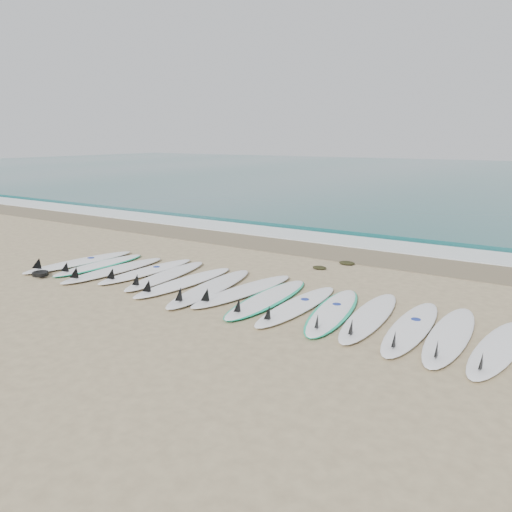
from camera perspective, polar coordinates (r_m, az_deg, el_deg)
The scene contains 23 objects.
ground at distance 9.24m, azimuth -1.78°, elevation -4.34°, with size 120.00×120.00×0.00m, color tan.
ocean at distance 40.17m, azimuth 25.61°, elevation 8.15°, with size 120.00×55.00×0.03m, color #245D60.
wet_sand_band at distance 12.72m, azimuth 8.68°, elevation 0.50°, with size 120.00×1.80×0.01m, color brown.
foam_band at distance 13.98m, azimuth 11.02°, elevation 1.64°, with size 120.00×1.40×0.04m, color silver.
wave_crest at distance 15.36m, azimuth 13.10°, elevation 2.70°, with size 120.00×1.00×0.10m, color #245D60.
surfboard_0 at distance 12.02m, azimuth -19.72°, elevation -0.64°, with size 0.90×2.77×0.35m.
surfboard_1 at distance 11.65m, azimuth -17.55°, elevation -0.98°, with size 0.64×2.40×0.30m.
surfboard_2 at distance 11.07m, azimuth -16.14°, elevation -1.56°, with size 0.70×2.66×0.34m.
surfboard_3 at distance 10.81m, azimuth -12.56°, elevation -1.70°, with size 0.70×2.57×0.32m.
surfboard_4 at distance 10.39m, azimuth -10.40°, elevation -2.22°, with size 0.76×2.59×0.33m.
surfboard_5 at distance 9.86m, azimuth -8.39°, elevation -2.99°, with size 0.73×2.65×0.33m.
surfboard_6 at distance 9.42m, azimuth -5.37°, elevation -3.66°, with size 0.87×2.85×0.36m.
surfboard_7 at distance 9.22m, azimuth -1.65°, elevation -4.00°, with size 0.93×2.71×0.34m.
surfboard_8 at distance 8.81m, azimuth 1.22°, elevation -4.90°, with size 0.68×2.63×0.33m.
surfboard_9 at distance 8.45m, azimuth 4.56°, elevation -5.71°, with size 0.60×2.54×0.32m.
surfboard_10 at distance 8.29m, azimuth 8.71°, elevation -6.28°, with size 0.99×2.58×0.32m.
surfboard_11 at distance 8.12m, azimuth 12.73°, elevation -6.80°, with size 0.71×2.63×0.33m.
surfboard_12 at distance 7.84m, azimuth 17.23°, elevation -7.85°, with size 0.60×2.59×0.33m.
surfboard_13 at distance 7.73m, azimuth 21.22°, elevation -8.48°, with size 0.61×2.64×0.34m.
surfboard_14 at distance 7.55m, azimuth 25.86°, elevation -9.51°, with size 0.75×2.48×0.31m.
seaweed_near at distance 11.03m, azimuth 7.27°, elevation -1.32°, with size 0.32×0.25×0.06m, color black.
seaweed_far at distance 11.52m, azimuth 10.34°, elevation -0.78°, with size 0.36×0.28×0.07m, color black.
leash_coil at distance 11.31m, azimuth -23.40°, elevation -1.88°, with size 0.46×0.36×0.11m.
Camera 1 is at (4.97, -7.26, 2.83)m, focal length 35.00 mm.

